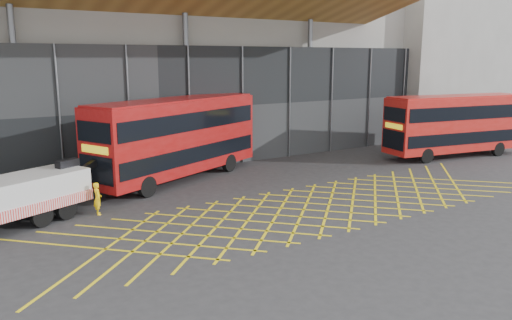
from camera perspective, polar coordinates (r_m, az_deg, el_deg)
ground_plane at (r=21.96m, az=-4.59°, el=-7.66°), size 120.00×120.00×0.00m
road_markings at (r=24.90m, az=6.95°, el=-5.35°), size 27.96×7.16×0.01m
construction_building at (r=38.60m, az=-15.31°, el=13.80°), size 55.00×23.97×18.00m
east_building at (r=54.00m, az=18.76°, el=13.95°), size 15.00×12.00×20.00m
bus_towed at (r=30.02m, az=-9.02°, el=2.80°), size 12.04×7.48×4.88m
bus_second at (r=39.68m, az=21.83°, el=3.96°), size 11.41×4.37×4.54m
worker at (r=24.55m, az=-17.65°, el=-4.22°), size 0.42×0.59×1.54m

